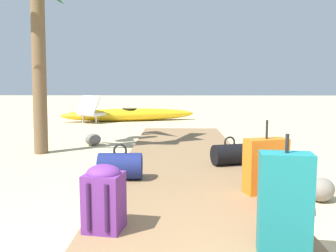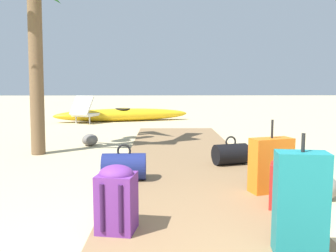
{
  "view_description": "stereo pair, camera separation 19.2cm",
  "coord_description": "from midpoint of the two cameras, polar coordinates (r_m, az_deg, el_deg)",
  "views": [
    {
      "loc": [
        -0.15,
        -1.27,
        1.21
      ],
      "look_at": [
        -0.26,
        4.24,
        0.55
      ],
      "focal_mm": 38.78,
      "sensor_mm": 36.0,
      "label": 1
    },
    {
      "loc": [
        -0.34,
        -1.27,
        1.21
      ],
      "look_at": [
        -0.26,
        4.24,
        0.55
      ],
      "focal_mm": 38.78,
      "sensor_mm": 36.0,
      "label": 2
    }
  ],
  "objects": [
    {
      "name": "ground_plane",
      "position": [
        4.53,
        4.23,
        -8.69
      ],
      "size": [
        60.0,
        60.0,
        0.0
      ],
      "primitive_type": "plane",
      "color": "#CCB789"
    },
    {
      "name": "boardwalk",
      "position": [
        5.27,
        3.78,
        -6.03
      ],
      "size": [
        1.78,
        7.71,
        0.08
      ],
      "primitive_type": "cube",
      "color": "olive",
      "rests_on": "ground"
    },
    {
      "name": "backpack_purple",
      "position": [
        2.84,
        -8.12,
        -10.85
      ],
      "size": [
        0.32,
        0.31,
        0.51
      ],
      "color": "#6B2D84",
      "rests_on": "boardwalk"
    },
    {
      "name": "duffel_bag_black",
      "position": [
        5.1,
        10.7,
        -4.41
      ],
      "size": [
        0.52,
        0.41,
        0.4
      ],
      "color": "black",
      "rests_on": "boardwalk"
    },
    {
      "name": "backpack_red",
      "position": [
        3.43,
        18.4,
        -8.45
      ],
      "size": [
        0.33,
        0.3,
        0.47
      ],
      "color": "red",
      "rests_on": "boardwalk"
    },
    {
      "name": "suitcase_orange",
      "position": [
        3.9,
        16.48,
        -6.02
      ],
      "size": [
        0.47,
        0.31,
        0.75
      ],
      "color": "orange",
      "rests_on": "boardwalk"
    },
    {
      "name": "suitcase_teal",
      "position": [
        2.54,
        19.98,
        -11.59
      ],
      "size": [
        0.35,
        0.22,
        0.81
      ],
      "color": "#197A7F",
      "rests_on": "boardwalk"
    },
    {
      "name": "duffel_bag_navy",
      "position": [
        4.3,
        -6.24,
        -6.27
      ],
      "size": [
        0.51,
        0.32,
        0.42
      ],
      "color": "navy",
      "rests_on": "boardwalk"
    },
    {
      "name": "lounge_chair",
      "position": [
        11.34,
        -10.55,
        2.25
      ],
      "size": [
        1.15,
        1.62,
        0.82
      ],
      "color": "white",
      "rests_on": "ground"
    },
    {
      "name": "kayak",
      "position": [
        11.56,
        -5.61,
        1.79
      ],
      "size": [
        4.26,
        1.69,
        0.4
      ],
      "color": "gold",
      "rests_on": "ground"
    },
    {
      "name": "rock_right_near",
      "position": [
        4.12,
        24.23,
        -9.1
      ],
      "size": [
        0.39,
        0.39,
        0.24
      ],
      "primitive_type": "ellipsoid",
      "rotation": [
        0.0,
        0.0,
        0.72
      ],
      "color": "gray",
      "rests_on": "ground"
    },
    {
      "name": "rock_left_near",
      "position": [
        7.18,
        -10.95,
        -2.08
      ],
      "size": [
        0.41,
        0.42,
        0.23
      ],
      "primitive_type": "ellipsoid",
      "rotation": [
        0.0,
        0.0,
        1.03
      ],
      "color": "slate",
      "rests_on": "ground"
    }
  ]
}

